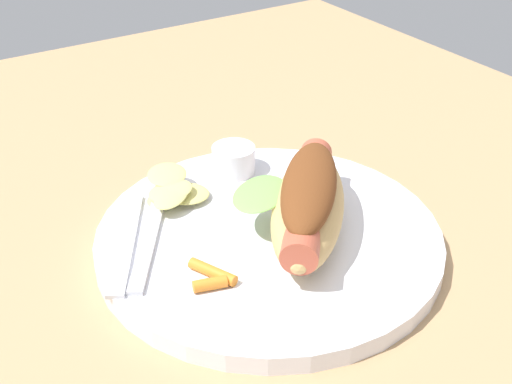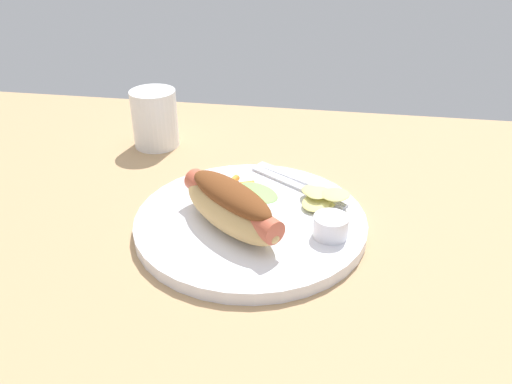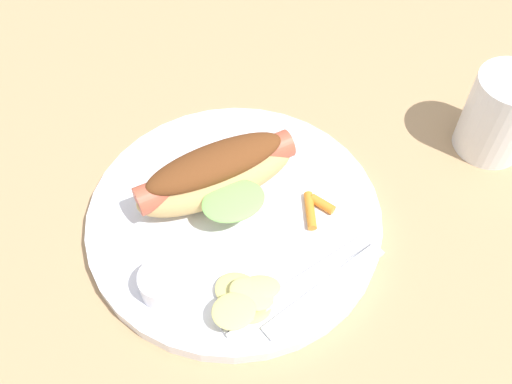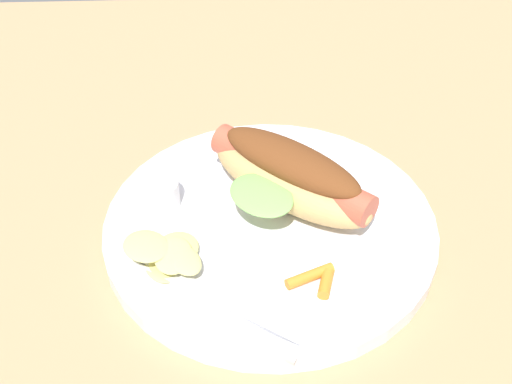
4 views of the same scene
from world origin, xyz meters
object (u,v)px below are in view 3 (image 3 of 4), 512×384
(fork, at_px, (302,282))
(knife, at_px, (325,289))
(hot_dog, at_px, (221,175))
(chips_pile, at_px, (245,298))
(drinking_cup, at_px, (500,115))
(sauce_ramekin, at_px, (163,284))
(carrot_garnish, at_px, (315,208))
(plate, at_px, (234,218))

(fork, relative_size, knife, 1.03)
(hot_dog, bearing_deg, chips_pile, 74.31)
(hot_dog, relative_size, drinking_cup, 1.72)
(hot_dog, distance_m, sauce_ramekin, 0.12)
(sauce_ramekin, xyz_separation_m, knife, (-0.05, 0.13, -0.01))
(sauce_ramekin, relative_size, drinking_cup, 0.44)
(drinking_cup, bearing_deg, sauce_ramekin, -39.70)
(sauce_ramekin, distance_m, carrot_garnish, 0.16)
(hot_dog, height_order, knife, hot_dog)
(plate, xyz_separation_m, hot_dog, (-0.02, -0.02, 0.04))
(plate, relative_size, drinking_cup, 3.07)
(sauce_ramekin, relative_size, carrot_garnish, 1.00)
(plate, height_order, chips_pile, chips_pile)
(knife, bearing_deg, carrot_garnish, -125.95)
(plate, distance_m, sauce_ramekin, 0.10)
(fork, bearing_deg, chips_pile, -12.95)
(drinking_cup, bearing_deg, fork, -28.80)
(plate, xyz_separation_m, chips_pile, (0.08, 0.05, 0.02))
(carrot_garnish, relative_size, drinking_cup, 0.44)
(knife, bearing_deg, plate, -83.49)
(knife, xyz_separation_m, chips_pile, (0.04, -0.06, 0.01))
(sauce_ramekin, distance_m, drinking_cup, 0.38)
(plate, bearing_deg, carrot_garnish, 113.71)
(carrot_garnish, bearing_deg, plate, -66.29)
(plate, xyz_separation_m, knife, (0.05, 0.11, 0.01))
(chips_pile, distance_m, carrot_garnish, 0.12)
(plate, relative_size, hot_dog, 1.79)
(hot_dog, xyz_separation_m, fork, (0.07, 0.11, -0.03))
(hot_dog, relative_size, sauce_ramekin, 3.92)
(chips_pile, relative_size, drinking_cup, 0.82)
(carrot_garnish, bearing_deg, hot_dog, -81.74)
(chips_pile, xyz_separation_m, carrot_garnish, (-0.12, 0.03, -0.01))
(plate, bearing_deg, chips_pile, 28.31)
(plate, xyz_separation_m, drinking_cup, (-0.20, 0.22, 0.04))
(fork, height_order, carrot_garnish, carrot_garnish)
(hot_dog, bearing_deg, plate, 90.15)
(plate, height_order, knife, knife)
(hot_dog, distance_m, chips_pile, 0.12)
(fork, height_order, chips_pile, chips_pile)
(hot_dog, relative_size, carrot_garnish, 3.93)
(chips_pile, bearing_deg, hot_dog, -147.20)
(sauce_ramekin, bearing_deg, plate, 165.33)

